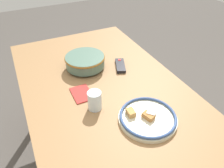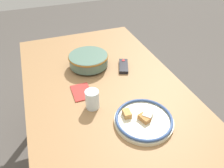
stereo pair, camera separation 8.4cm
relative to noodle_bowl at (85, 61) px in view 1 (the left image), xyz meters
The scene contains 7 objects.
ground_plane 0.84m from the noodle_bowl, ahead, with size 8.00×8.00×0.00m, color #4C4742.
dining_table 0.30m from the noodle_bowl, ahead, with size 1.58×0.88×0.75m.
noodle_bowl is the anchor object (origin of this frame).
food_plate 0.57m from the noodle_bowl, 11.32° to the left, with size 0.28×0.28×0.05m.
tv_remote 0.23m from the noodle_bowl, 66.85° to the left, with size 0.16×0.11×0.02m.
drinking_glass 0.38m from the noodle_bowl, 12.65° to the right, with size 0.07×0.07×0.10m.
folded_napkin 0.27m from the noodle_bowl, 24.50° to the right, with size 0.14×0.10×0.01m.
Camera 1 is at (0.87, -0.38, 1.53)m, focal length 35.00 mm.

